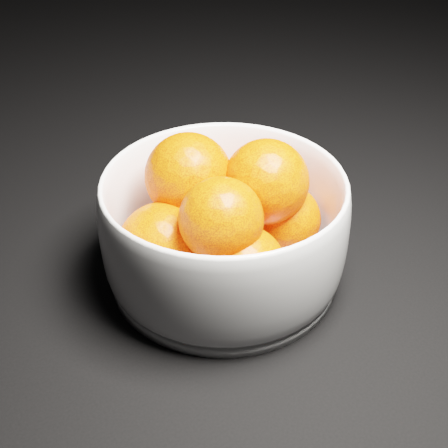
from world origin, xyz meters
TOP-DOWN VIEW (x-y plane):
  - bowl at (0.25, -0.25)m, footprint 0.20×0.20m
  - orange_pile at (0.25, -0.25)m, footprint 0.17×0.16m

SIDE VIEW (x-z plane):
  - bowl at x=0.25m, z-range 0.00..0.10m
  - orange_pile at x=0.25m, z-range 0.01..0.12m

